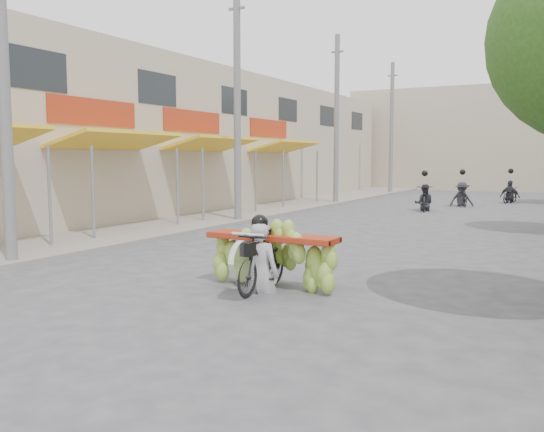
{
  "coord_description": "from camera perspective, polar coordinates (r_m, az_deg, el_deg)",
  "views": [
    {
      "loc": [
        5.01,
        -4.88,
        2.25
      ],
      "look_at": [
        -0.3,
        5.01,
        1.1
      ],
      "focal_mm": 38.0,
      "sensor_mm": 36.0,
      "label": 1
    }
  ],
  "objects": [
    {
      "name": "shophouse_row_left",
      "position": [
        25.4,
        -13.88,
        7.36
      ],
      "size": [
        9.77,
        40.0,
        6.0
      ],
      "color": "#B9A992",
      "rests_on": "ground"
    },
    {
      "name": "far_building",
      "position": [
        43.19,
        21.75,
        7.08
      ],
      "size": [
        20.0,
        6.0,
        7.0
      ],
      "primitive_type": "cube",
      "color": "#B9A992",
      "rests_on": "ground"
    },
    {
      "name": "utility_pole_mid",
      "position": [
        19.91,
        -3.46,
        10.95
      ],
      "size": [
        0.6,
        0.24,
        8.0
      ],
      "color": "slate",
      "rests_on": "ground"
    },
    {
      "name": "bg_motorbike_c",
      "position": [
        30.68,
        22.54,
        2.75
      ],
      "size": [
        1.08,
        1.52,
        1.95
      ],
      "color": "black",
      "rests_on": "ground"
    },
    {
      "name": "ground",
      "position": [
        7.35,
        -17.04,
        -12.24
      ],
      "size": [
        120.0,
        120.0,
        0.0
      ],
      "primitive_type": "plane",
      "color": "#55555A",
      "rests_on": "ground"
    },
    {
      "name": "bg_motorbike_a",
      "position": [
        25.03,
        14.85,
        2.15
      ],
      "size": [
        1.06,
        1.89,
        1.95
      ],
      "color": "black",
      "rests_on": "ground"
    },
    {
      "name": "utility_pole_near",
      "position": [
        13.18,
        -25.08,
        13.05
      ],
      "size": [
        0.6,
        0.24,
        8.0
      ],
      "color": "slate",
      "rests_on": "ground"
    },
    {
      "name": "bg_motorbike_b",
      "position": [
        27.8,
        18.31,
        2.62
      ],
      "size": [
        1.19,
        1.85,
        1.95
      ],
      "color": "black",
      "rests_on": "ground"
    },
    {
      "name": "sidewalk_left",
      "position": [
        23.33,
        -2.87,
        0.44
      ],
      "size": [
        4.0,
        60.0,
        0.12
      ],
      "primitive_type": "cube",
      "color": "gray",
      "rests_on": "ground"
    },
    {
      "name": "utility_pole_back",
      "position": [
        36.44,
        11.75,
        8.51
      ],
      "size": [
        0.6,
        0.24,
        8.0
      ],
      "color": "slate",
      "rests_on": "ground"
    },
    {
      "name": "utility_pole_far",
      "position": [
        27.95,
        6.41,
        9.44
      ],
      "size": [
        0.6,
        0.24,
        8.0
      ],
      "color": "slate",
      "rests_on": "ground"
    },
    {
      "name": "banana_motorbike",
      "position": [
        9.72,
        -0.65,
        -3.15
      ],
      "size": [
        2.35,
        1.89,
        2.21
      ],
      "color": "black",
      "rests_on": "ground"
    }
  ]
}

